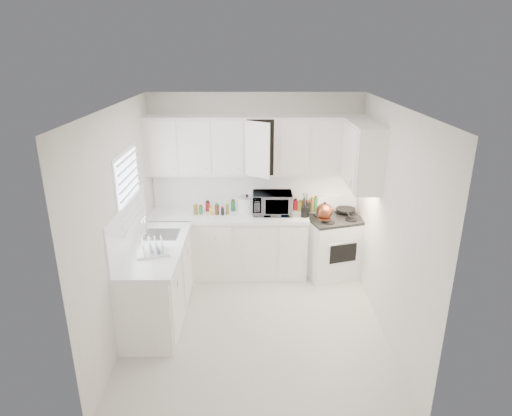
{
  "coord_description": "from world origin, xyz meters",
  "views": [
    {
      "loc": [
        -0.02,
        -4.57,
        3.16
      ],
      "look_at": [
        0.0,
        0.7,
        1.25
      ],
      "focal_mm": 31.05,
      "sensor_mm": 36.0,
      "label": 1
    }
  ],
  "objects_px": {
    "tea_kettle": "(325,210)",
    "utensil_crock": "(305,205)",
    "stove": "(334,238)",
    "microwave": "(272,201)",
    "rice_cooker": "(247,203)",
    "dish_rack": "(152,246)"
  },
  "relations": [
    {
      "from": "stove",
      "to": "utensil_crock",
      "type": "xyz_separation_m",
      "value": [
        -0.44,
        -0.1,
        0.55
      ]
    },
    {
      "from": "stove",
      "to": "utensil_crock",
      "type": "height_order",
      "value": "utensil_crock"
    },
    {
      "from": "tea_kettle",
      "to": "utensil_crock",
      "type": "distance_m",
      "value": 0.27
    },
    {
      "from": "microwave",
      "to": "utensil_crock",
      "type": "xyz_separation_m",
      "value": [
        0.45,
        -0.13,
        -0.01
      ]
    },
    {
      "from": "microwave",
      "to": "utensil_crock",
      "type": "height_order",
      "value": "microwave"
    },
    {
      "from": "tea_kettle",
      "to": "rice_cooker",
      "type": "xyz_separation_m",
      "value": [
        -1.07,
        0.25,
        0.01
      ]
    },
    {
      "from": "microwave",
      "to": "rice_cooker",
      "type": "distance_m",
      "value": 0.37
    },
    {
      "from": "microwave",
      "to": "dish_rack",
      "type": "relative_size",
      "value": 1.55
    },
    {
      "from": "microwave",
      "to": "rice_cooker",
      "type": "xyz_separation_m",
      "value": [
        -0.36,
        0.06,
        -0.05
      ]
    },
    {
      "from": "rice_cooker",
      "to": "tea_kettle",
      "type": "bearing_deg",
      "value": -1.66
    },
    {
      "from": "stove",
      "to": "rice_cooker",
      "type": "bearing_deg",
      "value": 158.83
    },
    {
      "from": "stove",
      "to": "utensil_crock",
      "type": "relative_size",
      "value": 3.23
    },
    {
      "from": "tea_kettle",
      "to": "microwave",
      "type": "relative_size",
      "value": 0.51
    },
    {
      "from": "stove",
      "to": "utensil_crock",
      "type": "bearing_deg",
      "value": 176.02
    },
    {
      "from": "microwave",
      "to": "rice_cooker",
      "type": "bearing_deg",
      "value": 170.03
    },
    {
      "from": "tea_kettle",
      "to": "utensil_crock",
      "type": "bearing_deg",
      "value": -170.34
    },
    {
      "from": "tea_kettle",
      "to": "utensil_crock",
      "type": "xyz_separation_m",
      "value": [
        -0.26,
        0.06,
        0.06
      ]
    },
    {
      "from": "stove",
      "to": "microwave",
      "type": "xyz_separation_m",
      "value": [
        -0.89,
        0.03,
        0.56
      ]
    },
    {
      "from": "utensil_crock",
      "to": "dish_rack",
      "type": "height_order",
      "value": "utensil_crock"
    },
    {
      "from": "stove",
      "to": "microwave",
      "type": "relative_size",
      "value": 2.09
    },
    {
      "from": "utensil_crock",
      "to": "tea_kettle",
      "type": "bearing_deg",
      "value": -12.69
    },
    {
      "from": "stove",
      "to": "utensil_crock",
      "type": "distance_m",
      "value": 0.72
    }
  ]
}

